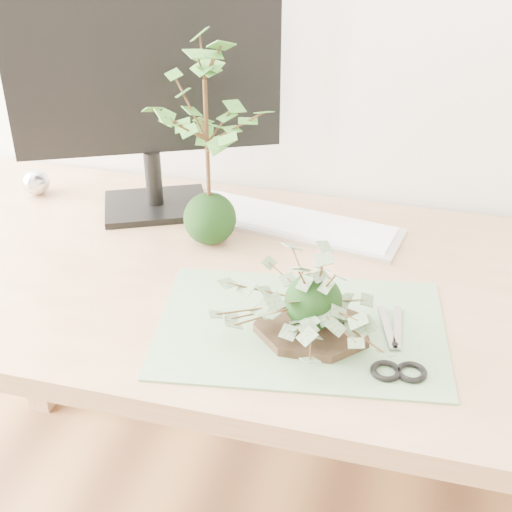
% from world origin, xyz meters
% --- Properties ---
extents(desk, '(1.60, 0.70, 0.74)m').
position_xyz_m(desk, '(0.01, 1.23, 0.65)').
color(desk, tan).
rests_on(desk, ground_plane).
extents(cutting_mat, '(0.50, 0.37, 0.00)m').
position_xyz_m(cutting_mat, '(0.09, 1.10, 0.74)').
color(cutting_mat, '#6D9567').
rests_on(cutting_mat, desk).
extents(stone_dish, '(0.19, 0.19, 0.01)m').
position_xyz_m(stone_dish, '(0.11, 1.09, 0.75)').
color(stone_dish, black).
rests_on(stone_dish, cutting_mat).
extents(ivy_kokedama, '(0.32, 0.32, 0.18)m').
position_xyz_m(ivy_kokedama, '(0.11, 1.09, 0.85)').
color(ivy_kokedama, black).
rests_on(ivy_kokedama, stone_dish).
extents(maple_kokedama, '(0.30, 0.30, 0.42)m').
position_xyz_m(maple_kokedama, '(-0.14, 1.33, 1.03)').
color(maple_kokedama, black).
rests_on(maple_kokedama, desk).
extents(keyboard, '(0.46, 0.20, 0.02)m').
position_xyz_m(keyboard, '(-0.00, 1.43, 0.75)').
color(keyboard, silver).
rests_on(keyboard, desk).
extents(monitor, '(0.49, 0.25, 0.46)m').
position_xyz_m(monitor, '(-0.29, 1.44, 1.01)').
color(monitor, black).
rests_on(monitor, desk).
extents(foil_ball, '(0.06, 0.06, 0.06)m').
position_xyz_m(foil_ball, '(-0.57, 1.43, 0.77)').
color(foil_ball, silver).
rests_on(foil_ball, desk).
extents(scissors, '(0.09, 0.19, 0.01)m').
position_xyz_m(scissors, '(0.24, 1.05, 0.75)').
color(scissors, gray).
rests_on(scissors, cutting_mat).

